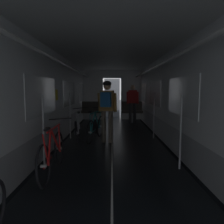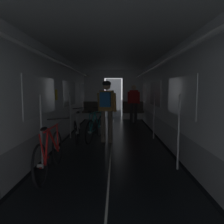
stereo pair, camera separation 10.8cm
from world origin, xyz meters
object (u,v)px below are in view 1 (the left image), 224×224
(bench_seat_far_right, at_px, (132,110))
(bicycle_teal_in_aisle, at_px, (96,127))
(bicycle_silver, at_px, (77,128))
(person_standing_near_bench, at_px, (133,101))
(person_cyclist_aisle, at_px, (107,105))
(bench_seat_far_left, at_px, (92,110))
(bicycle_red, at_px, (52,153))

(bench_seat_far_right, bearing_deg, bicycle_teal_in_aisle, -110.74)
(bicycle_silver, bearing_deg, person_standing_near_bench, 60.76)
(person_cyclist_aisle, xyz_separation_m, bicycle_teal_in_aisle, (-0.34, 0.27, -0.69))
(bench_seat_far_left, relative_size, bench_seat_far_right, 1.00)
(person_standing_near_bench, bearing_deg, bicycle_red, -108.22)
(bench_seat_far_left, distance_m, bicycle_red, 6.26)
(bench_seat_far_left, height_order, person_standing_near_bench, person_standing_near_bench)
(bench_seat_far_right, relative_size, bicycle_silver, 0.58)
(bicycle_silver, bearing_deg, person_cyclist_aisle, -10.58)
(bench_seat_far_right, distance_m, person_cyclist_aisle, 4.08)
(bench_seat_far_left, bearing_deg, bicycle_teal_in_aisle, -83.42)
(bicycle_red, height_order, bicycle_silver, bicycle_silver)
(bench_seat_far_right, relative_size, person_standing_near_bench, 0.58)
(bicycle_silver, distance_m, bicycle_teal_in_aisle, 0.52)
(person_cyclist_aisle, bearing_deg, bicycle_teal_in_aisle, 141.68)
(bench_seat_far_left, height_order, bicycle_teal_in_aisle, bench_seat_far_left)
(bicycle_red, xyz_separation_m, person_cyclist_aisle, (0.90, 2.35, 0.69))
(bench_seat_far_right, height_order, person_cyclist_aisle, person_cyclist_aisle)
(bench_seat_far_left, relative_size, person_cyclist_aisle, 0.57)
(bench_seat_far_left, distance_m, person_cyclist_aisle, 4.02)
(bicycle_silver, bearing_deg, bicycle_red, -91.03)
(bench_seat_far_right, bearing_deg, bicycle_red, -107.17)
(person_cyclist_aisle, height_order, bicycle_teal_in_aisle, person_cyclist_aisle)
(bicycle_red, xyz_separation_m, person_standing_near_bench, (1.94, 5.88, 0.59))
(bench_seat_far_right, height_order, bicycle_red, bench_seat_far_right)
(person_cyclist_aisle, bearing_deg, bicycle_red, -110.93)
(bicycle_red, relative_size, person_standing_near_bench, 1.00)
(person_cyclist_aisle, bearing_deg, bicycle_silver, 169.42)
(bicycle_silver, xyz_separation_m, person_standing_near_bench, (1.89, 3.38, 0.59))
(person_standing_near_bench, bearing_deg, bench_seat_far_right, 90.41)
(person_cyclist_aisle, distance_m, person_standing_near_bench, 3.69)
(bicycle_silver, xyz_separation_m, bicycle_teal_in_aisle, (0.51, 0.11, 0.00))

